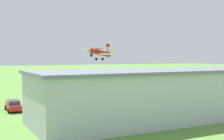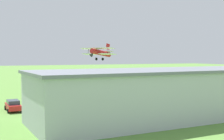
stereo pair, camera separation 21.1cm
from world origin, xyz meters
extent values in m
plane|color=#568438|center=(0.00, 0.00, 0.00)|extent=(400.00, 400.00, 0.00)
cube|color=#B7BCC6|center=(-5.88, 33.67, 3.08)|extent=(36.46, 12.79, 6.15)
cube|color=slate|center=(-5.88, 33.67, 6.33)|extent=(37.09, 13.42, 0.35)
cube|color=#384251|center=(-5.63, 28.00, 2.52)|extent=(10.00, 0.59, 5.05)
cylinder|color=#B21E1E|center=(-8.16, 4.29, 8.92)|extent=(5.81, 3.52, 1.94)
cone|color=black|center=(-5.25, 5.65, 8.45)|extent=(1.06, 1.06, 0.88)
cube|color=silver|center=(-7.56, 4.57, 8.65)|extent=(5.27, 8.96, 0.34)
cube|color=silver|center=(-7.08, 4.80, 9.88)|extent=(5.27, 8.96, 0.34)
cube|color=#B21E1E|center=(-10.35, 3.26, 10.34)|extent=(1.20, 0.63, 1.44)
cube|color=silver|center=(-10.49, 3.20, 9.29)|extent=(1.92, 2.74, 0.21)
cylinder|color=black|center=(-7.41, 3.59, 7.54)|extent=(0.64, 0.40, 0.64)
cylinder|color=black|center=(-8.21, 5.31, 7.54)|extent=(0.64, 0.40, 0.64)
cylinder|color=#332D28|center=(-6.07, 2.02, 9.27)|extent=(0.27, 0.18, 1.29)
cylinder|color=#332D28|center=(-8.57, 7.35, 9.27)|extent=(0.27, 0.18, 1.29)
cube|color=red|center=(12.36, 19.89, 0.68)|extent=(1.99, 4.73, 0.73)
cube|color=#2D3842|center=(12.36, 19.89, 1.34)|extent=(1.71, 2.67, 0.59)
cylinder|color=black|center=(11.39, 21.45, 0.32)|extent=(0.24, 0.65, 0.64)
cylinder|color=black|center=(13.24, 21.51, 0.32)|extent=(0.24, 0.65, 0.64)
cylinder|color=black|center=(11.49, 18.28, 0.32)|extent=(0.24, 0.65, 0.64)
cylinder|color=black|center=(13.33, 18.34, 0.32)|extent=(0.24, 0.65, 0.64)
cylinder|color=orange|center=(-21.61, 16.34, 0.40)|extent=(0.41, 0.41, 0.81)
cylinder|color=#B23333|center=(-21.61, 16.34, 1.09)|extent=(0.48, 0.48, 0.57)
sphere|color=#9E704C|center=(-21.61, 16.34, 1.49)|extent=(0.22, 0.22, 0.22)
cylinder|color=#33723F|center=(-18.24, 17.22, 0.42)|extent=(0.37, 0.37, 0.83)
cylinder|color=#B23333|center=(-18.24, 17.22, 1.13)|extent=(0.43, 0.43, 0.59)
sphere|color=beige|center=(-18.24, 17.22, 1.54)|extent=(0.23, 0.23, 0.23)
camera|label=1|loc=(17.93, 67.83, 8.28)|focal=49.69mm
camera|label=2|loc=(17.74, 67.92, 8.28)|focal=49.69mm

